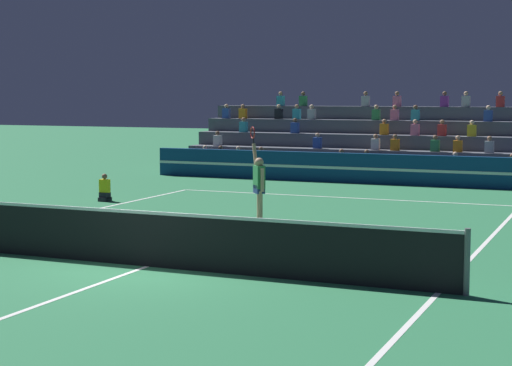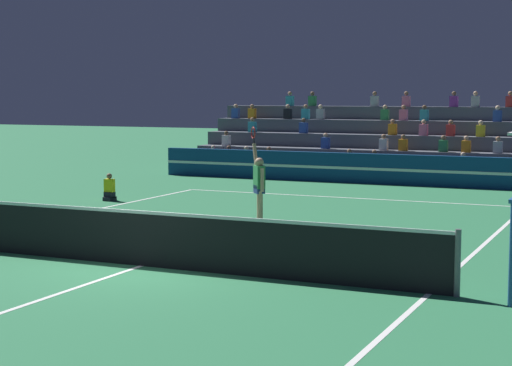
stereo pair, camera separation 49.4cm
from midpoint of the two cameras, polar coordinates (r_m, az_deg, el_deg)
name	(u,v)px [view 2 (the right image)]	position (r m, az deg, el deg)	size (l,w,h in m)	color
ground_plane	(142,266)	(16.40, -6.77, -5.52)	(120.00, 120.00, 0.00)	#2D7A4C
court_lines	(142,266)	(16.40, -6.77, -5.50)	(11.10, 23.90, 0.01)	white
tennis_net	(141,238)	(16.31, -6.80, -3.64)	(12.00, 0.10, 1.10)	slate
sponsor_banner_wall	(385,169)	(31.34, 9.02, 0.91)	(18.00, 0.26, 1.10)	navy
bleacher_stand	(411,150)	(34.97, 10.71, 2.16)	(17.35, 4.75, 3.38)	#4C515B
ball_kid_courtside	(110,190)	(26.51, -9.22, -0.46)	(0.30, 0.36, 0.84)	black
tennis_player	(259,187)	(20.89, 0.89, -0.27)	(0.68, 0.76, 2.49)	tan
tennis_ball	(146,244)	(18.58, -6.59, -4.06)	(0.07, 0.07, 0.07)	#C6DB33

